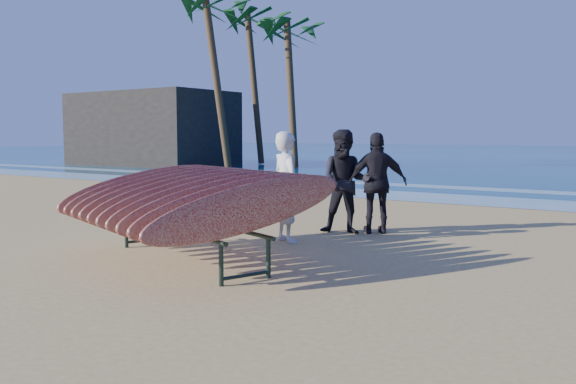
% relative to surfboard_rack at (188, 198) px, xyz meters
% --- Properties ---
extents(ground, '(120.00, 120.00, 0.00)m').
position_rel_surfboard_rack_xyz_m(ground, '(1.09, 0.02, -0.87)').
color(ground, tan).
rests_on(ground, ground).
extents(foam_near, '(160.00, 160.00, 0.00)m').
position_rel_surfboard_rack_xyz_m(foam_near, '(1.09, 10.02, -0.86)').
color(foam_near, white).
rests_on(foam_near, ground).
extents(foam_far, '(160.00, 160.00, 0.00)m').
position_rel_surfboard_rack_xyz_m(foam_far, '(1.09, 13.52, -0.87)').
color(foam_far, white).
rests_on(foam_far, ground).
extents(surfboard_rack, '(3.91, 3.67, 1.39)m').
position_rel_surfboard_rack_xyz_m(surfboard_rack, '(0.00, 0.00, 0.00)').
color(surfboard_rack, '#1C2C25').
rests_on(surfboard_rack, ground).
extents(person_white, '(0.78, 0.68, 1.79)m').
position_rel_surfboard_rack_xyz_m(person_white, '(0.22, 2.03, 0.02)').
color(person_white, silver).
rests_on(person_white, ground).
extents(person_dark_a, '(1.09, 0.99, 1.83)m').
position_rel_surfboard_rack_xyz_m(person_dark_a, '(0.59, 3.29, 0.04)').
color(person_dark_a, black).
rests_on(person_dark_a, ground).
extents(person_dark_b, '(1.10, 0.96, 1.78)m').
position_rel_surfboard_rack_xyz_m(person_dark_b, '(1.04, 3.65, 0.02)').
color(person_dark_b, black).
rests_on(person_dark_b, ground).
extents(building, '(9.31, 5.17, 4.14)m').
position_rel_surfboard_rack_xyz_m(building, '(-20.86, 18.54, 1.20)').
color(building, '#2D2823').
rests_on(building, ground).
extents(palm_left, '(5.20, 5.20, 8.68)m').
position_rel_surfboard_rack_xyz_m(palm_left, '(-14.37, 16.92, 6.96)').
color(palm_left, brown).
rests_on(palm_left, ground).
extents(palm_mid, '(5.20, 5.20, 7.76)m').
position_rel_surfboard_rack_xyz_m(palm_mid, '(-12.17, 20.18, 6.02)').
color(palm_mid, brown).
rests_on(palm_mid, ground).
extents(palm_right, '(5.20, 5.20, 8.99)m').
position_rel_surfboard_rack_xyz_m(palm_right, '(-16.26, 22.34, 7.24)').
color(palm_right, brown).
rests_on(palm_right, ground).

